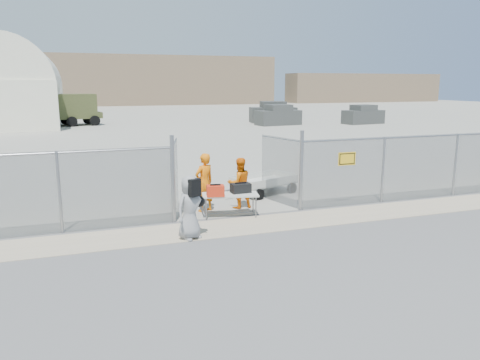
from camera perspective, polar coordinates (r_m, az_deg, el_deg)
name	(u,v)px	position (r m, az deg, el deg)	size (l,w,h in m)	color
ground	(265,236)	(12.29, 3.08, -6.82)	(160.00, 160.00, 0.00)	#525050
tarmac_inside	(120,120)	(53.11, -14.43, 7.10)	(160.00, 80.00, 0.01)	gray
dirt_strip	(252,225)	(13.18, 1.43, -5.49)	(44.00, 1.60, 0.01)	tan
distant_hills	(129,80)	(89.28, -13.39, 11.74)	(140.00, 6.00, 9.00)	#7F684F
chain_link_fence	(240,180)	(13.82, 0.00, 0.00)	(40.00, 0.20, 2.20)	gray
quonset_hangar	(13,83)	(51.08, -25.89, 10.63)	(9.00, 18.00, 8.00)	white
folding_table	(230,205)	(13.90, -1.20, -3.11)	(1.64, 0.68, 0.70)	beige
orange_bag	(215,191)	(13.55, -3.02, -1.31)	(0.50, 0.34, 0.31)	red
black_duffel	(241,188)	(13.95, 0.08, -0.99)	(0.58, 0.34, 0.28)	black
security_worker_left	(204,183)	(14.40, -4.37, -0.32)	(0.67, 0.44, 1.82)	orange
security_worker_right	(239,183)	(14.77, -0.07, -0.38)	(0.79, 0.61, 1.62)	orange
visitor	(190,208)	(11.91, -6.10, -3.36)	(0.80, 0.52, 1.64)	gray
utility_trailer	(264,184)	(16.86, 2.91, -0.47)	(2.92, 1.50, 0.71)	beige
military_truck	(66,110)	(46.97, -20.46, 7.99)	(6.20, 2.29, 2.96)	#454B25
parked_vehicle_near	(278,115)	(45.17, 4.68, 7.88)	(4.21, 1.90, 1.90)	#414341
parked_vehicle_mid	(273,112)	(48.26, 4.04, 8.24)	(4.61, 2.09, 2.09)	#414341
parked_vehicle_far	(363,115)	(47.99, 14.78, 7.71)	(4.02, 1.82, 1.82)	#414341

